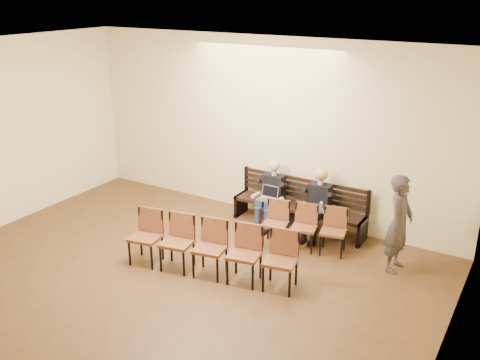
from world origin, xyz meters
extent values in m
plane|color=#54391D|center=(0.00, 0.00, 0.00)|extent=(10.00, 10.00, 0.00)
cube|color=beige|center=(0.00, 5.00, 1.75)|extent=(8.00, 0.02, 3.50)
cube|color=beige|center=(4.00, 0.00, 1.75)|extent=(0.02, 10.00, 3.50)
cube|color=white|center=(0.00, 0.00, 3.50)|extent=(8.00, 10.00, 0.02)
cube|color=black|center=(0.91, 4.65, 0.23)|extent=(2.60, 0.90, 0.45)
cube|color=#B5B5B9|center=(0.39, 4.33, 0.57)|extent=(0.38, 0.32, 0.25)
cylinder|color=silver|center=(1.50, 4.30, 0.56)|extent=(0.07, 0.07, 0.22)
cube|color=black|center=(0.86, 4.75, 0.15)|extent=(0.48, 0.41, 0.30)
imported|color=#39332F|center=(2.93, 4.05, 0.93)|extent=(0.49, 0.71, 1.86)
cube|color=brown|center=(1.35, 3.92, 0.40)|extent=(1.49, 0.73, 0.80)
cube|color=brown|center=(0.46, 2.34, 0.45)|extent=(2.83, 0.99, 0.91)
camera|label=1|loc=(4.73, -3.85, 4.37)|focal=40.00mm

